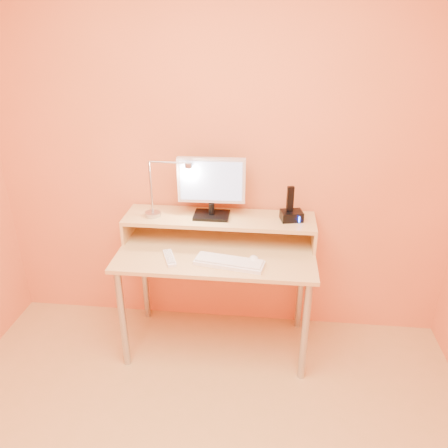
# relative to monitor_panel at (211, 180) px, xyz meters

# --- Properties ---
(wall_back) EXTENTS (3.00, 0.04, 2.50)m
(wall_back) POSITION_rel_monitor_panel_xyz_m (0.05, 0.16, 0.13)
(wall_back) COLOR #EC7846
(wall_back) RESTS_ON floor
(desk_leg_fl) EXTENTS (0.04, 0.04, 0.69)m
(desk_leg_fl) POSITION_rel_monitor_panel_xyz_m (-0.50, -0.41, -0.77)
(desk_leg_fl) COLOR #A8A8AD
(desk_leg_fl) RESTS_ON floor
(desk_leg_fr) EXTENTS (0.04, 0.04, 0.69)m
(desk_leg_fr) POSITION_rel_monitor_panel_xyz_m (0.60, -0.41, -0.77)
(desk_leg_fr) COLOR #A8A8AD
(desk_leg_fr) RESTS_ON floor
(desk_leg_bl) EXTENTS (0.04, 0.04, 0.69)m
(desk_leg_bl) POSITION_rel_monitor_panel_xyz_m (-0.50, 0.09, -0.77)
(desk_leg_bl) COLOR #A8A8AD
(desk_leg_bl) RESTS_ON floor
(desk_leg_br) EXTENTS (0.04, 0.04, 0.69)m
(desk_leg_br) POSITION_rel_monitor_panel_xyz_m (0.60, 0.09, -0.77)
(desk_leg_br) COLOR #A8A8AD
(desk_leg_br) RESTS_ON floor
(desk_lower) EXTENTS (1.20, 0.60, 0.02)m
(desk_lower) POSITION_rel_monitor_panel_xyz_m (0.05, -0.16, -0.41)
(desk_lower) COLOR tan
(desk_lower) RESTS_ON floor
(shelf_riser_left) EXTENTS (0.02, 0.30, 0.14)m
(shelf_riser_left) POSITION_rel_monitor_panel_xyz_m (-0.54, -0.01, -0.33)
(shelf_riser_left) COLOR tan
(shelf_riser_left) RESTS_ON desk_lower
(shelf_riser_right) EXTENTS (0.02, 0.30, 0.14)m
(shelf_riser_right) POSITION_rel_monitor_panel_xyz_m (0.64, -0.01, -0.33)
(shelf_riser_right) COLOR tan
(shelf_riser_right) RESTS_ON desk_lower
(desk_shelf) EXTENTS (1.20, 0.30, 0.02)m
(desk_shelf) POSITION_rel_monitor_panel_xyz_m (0.05, -0.01, -0.25)
(desk_shelf) COLOR tan
(desk_shelf) RESTS_ON desk_lower
(monitor_foot) EXTENTS (0.22, 0.16, 0.02)m
(monitor_foot) POSITION_rel_monitor_panel_xyz_m (-0.00, -0.01, -0.23)
(monitor_foot) COLOR black
(monitor_foot) RESTS_ON desk_shelf
(monitor_neck) EXTENTS (0.04, 0.04, 0.07)m
(monitor_neck) POSITION_rel_monitor_panel_xyz_m (0.00, -0.01, -0.19)
(monitor_neck) COLOR black
(monitor_neck) RESTS_ON monitor_foot
(monitor_panel) EXTENTS (0.42, 0.05, 0.28)m
(monitor_panel) POSITION_rel_monitor_panel_xyz_m (0.00, 0.00, 0.00)
(monitor_panel) COLOR silver
(monitor_panel) RESTS_ON monitor_neck
(monitor_back) EXTENTS (0.37, 0.02, 0.24)m
(monitor_back) POSITION_rel_monitor_panel_xyz_m (0.00, 0.02, 0.00)
(monitor_back) COLOR black
(monitor_back) RESTS_ON monitor_panel
(monitor_screen) EXTENTS (0.38, 0.01, 0.25)m
(monitor_screen) POSITION_rel_monitor_panel_xyz_m (0.00, -0.02, 0.00)
(monitor_screen) COLOR #8AA0D2
(monitor_screen) RESTS_ON monitor_panel
(lamp_base) EXTENTS (0.10, 0.10, 0.02)m
(lamp_base) POSITION_rel_monitor_panel_xyz_m (-0.37, -0.04, -0.23)
(lamp_base) COLOR #A8A8AD
(lamp_base) RESTS_ON desk_shelf
(lamp_post) EXTENTS (0.01, 0.01, 0.33)m
(lamp_post) POSITION_rel_monitor_panel_xyz_m (-0.37, -0.04, -0.05)
(lamp_post) COLOR #A8A8AD
(lamp_post) RESTS_ON lamp_base
(lamp_arm) EXTENTS (0.24, 0.01, 0.01)m
(lamp_arm) POSITION_rel_monitor_panel_xyz_m (-0.25, -0.04, 0.12)
(lamp_arm) COLOR #A8A8AD
(lamp_arm) RESTS_ON lamp_post
(lamp_head) EXTENTS (0.04, 0.04, 0.03)m
(lamp_head) POSITION_rel_monitor_panel_xyz_m (-0.13, -0.04, 0.10)
(lamp_head) COLOR #A8A8AD
(lamp_head) RESTS_ON lamp_arm
(lamp_bulb) EXTENTS (0.03, 0.03, 0.00)m
(lamp_bulb) POSITION_rel_monitor_panel_xyz_m (-0.13, -0.04, 0.09)
(lamp_bulb) COLOR #FFEAC6
(lamp_bulb) RESTS_ON lamp_head
(phone_dock) EXTENTS (0.15, 0.13, 0.06)m
(phone_dock) POSITION_rel_monitor_panel_xyz_m (0.50, -0.01, -0.21)
(phone_dock) COLOR black
(phone_dock) RESTS_ON desk_shelf
(phone_handset) EXTENTS (0.04, 0.03, 0.16)m
(phone_handset) POSITION_rel_monitor_panel_xyz_m (0.48, -0.01, -0.10)
(phone_handset) COLOR black
(phone_handset) RESTS_ON phone_dock
(phone_led) EXTENTS (0.01, 0.00, 0.04)m
(phone_led) POSITION_rel_monitor_panel_xyz_m (0.54, -0.06, -0.21)
(phone_led) COLOR #1C6FFF
(phone_led) RESTS_ON phone_dock
(keyboard) EXTENTS (0.42, 0.20, 0.02)m
(keyboard) POSITION_rel_monitor_panel_xyz_m (0.14, -0.32, -0.39)
(keyboard) COLOR white
(keyboard) RESTS_ON desk_lower
(mouse) EXTENTS (0.07, 0.11, 0.04)m
(mouse) POSITION_rel_monitor_panel_xyz_m (0.28, -0.28, -0.38)
(mouse) COLOR white
(mouse) RESTS_ON desk_lower
(remote_control) EXTENTS (0.12, 0.20, 0.02)m
(remote_control) POSITION_rel_monitor_panel_xyz_m (-0.21, -0.30, -0.39)
(remote_control) COLOR white
(remote_control) RESTS_ON desk_lower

